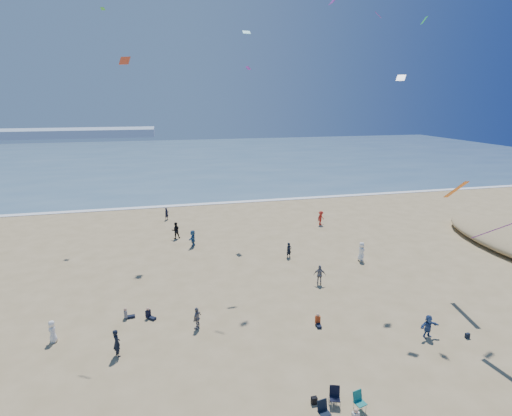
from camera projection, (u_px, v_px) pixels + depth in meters
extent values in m
cube|color=#476B84|center=(172.00, 158.00, 105.75)|extent=(220.00, 100.00, 0.06)
cube|color=white|center=(184.00, 205.00, 58.84)|extent=(220.00, 1.20, 0.08)
cube|color=#7A8EA8|center=(15.00, 134.00, 162.21)|extent=(110.00, 20.00, 3.20)
imported|color=black|center=(289.00, 250.00, 39.28)|extent=(0.64, 0.52, 1.53)
imported|color=black|center=(117.00, 343.00, 24.12)|extent=(0.67, 0.77, 1.77)
imported|color=red|center=(321.00, 218.00, 49.58)|extent=(1.31, 1.14, 1.76)
imported|color=gray|center=(197.00, 318.00, 27.04)|extent=(0.84, 0.98, 1.58)
imported|color=white|center=(53.00, 331.00, 25.57)|extent=(0.61, 0.81, 1.48)
imported|color=white|center=(361.00, 252.00, 38.47)|extent=(0.67, 0.96, 1.87)
imported|color=black|center=(167.00, 214.00, 51.65)|extent=(0.68, 0.66, 1.58)
imported|color=black|center=(176.00, 230.00, 44.67)|extent=(0.99, 0.81, 1.88)
imported|color=teal|center=(193.00, 238.00, 42.27)|extent=(1.02, 1.74, 1.78)
imported|color=#314E87|center=(428.00, 326.00, 26.08)|extent=(1.49, 0.60, 1.56)
imported|color=gray|center=(320.00, 275.00, 33.54)|extent=(1.09, 0.78, 1.72)
cube|color=black|center=(314.00, 400.00, 20.46)|extent=(0.30, 0.22, 0.38)
cube|color=black|center=(467.00, 336.00, 26.10)|extent=(0.28, 0.18, 0.34)
cube|color=red|center=(125.00, 61.00, 26.83)|extent=(0.82, 0.67, 0.53)
cube|color=green|center=(103.00, 9.00, 45.03)|extent=(0.55, 0.48, 0.26)
cube|color=purple|center=(248.00, 68.00, 44.67)|extent=(0.52, 0.88, 0.36)
cube|color=white|center=(401.00, 78.00, 28.54)|extent=(0.84, 0.84, 0.44)
cube|color=green|center=(424.00, 20.00, 29.38)|extent=(0.51, 0.57, 0.52)
cube|color=#74208C|center=(333.00, 1.00, 25.59)|extent=(0.36, 0.80, 0.39)
cube|color=#61278C|center=(378.00, 15.00, 33.00)|extent=(0.76, 0.77, 0.48)
cube|color=#2AC9D0|center=(246.00, 32.00, 35.11)|extent=(0.70, 0.39, 0.29)
cube|color=#7A238D|center=(500.00, 228.00, 24.01)|extent=(0.35, 3.14, 2.21)
cube|color=orange|center=(456.00, 190.00, 30.96)|extent=(0.35, 2.64, 1.87)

